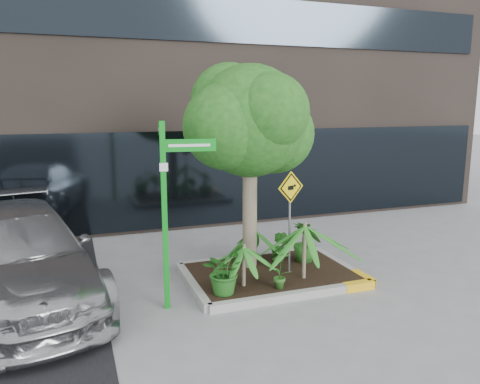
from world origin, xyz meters
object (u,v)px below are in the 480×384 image
object	(u,v)px
tree	(250,121)
street_sign_post	(168,195)
parked_car	(18,255)
cattle_sign	(290,205)

from	to	relation	value
tree	street_sign_post	world-z (taller)	tree
street_sign_post	parked_car	bearing A→B (deg)	160.71
parked_car	cattle_sign	distance (m)	4.99
tree	street_sign_post	bearing A→B (deg)	-150.28
tree	street_sign_post	distance (m)	2.41
street_sign_post	tree	bearing A→B (deg)	36.99
tree	cattle_sign	size ratio (longest dim) A/B	2.10
tree	cattle_sign	bearing A→B (deg)	-45.82
parked_car	tree	bearing A→B (deg)	-13.96
parked_car	street_sign_post	size ratio (longest dim) A/B	1.75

